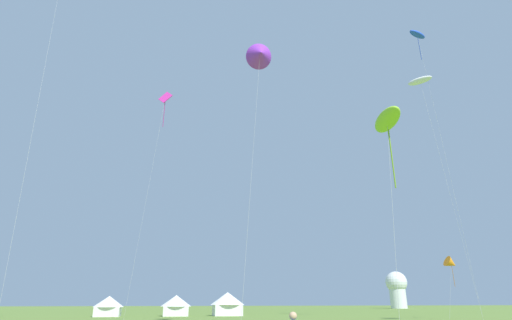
% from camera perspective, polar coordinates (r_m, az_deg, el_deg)
% --- Properties ---
extents(kite_purple_delta, '(3.08, 3.12, 25.31)m').
position_cam_1_polar(kite_purple_delta, '(37.69, 0.59, 15.21)').
color(kite_purple_delta, purple).
rests_on(kite_purple_delta, ground).
extents(kite_lime_parafoil, '(2.45, 3.64, 13.64)m').
position_cam_1_polar(kite_lime_parafoil, '(26.51, 18.68, 5.53)').
color(kite_lime_parafoil, '#99DB2D').
rests_on(kite_lime_parafoil, ground).
extents(kite_orange_delta, '(2.92, 1.71, 7.52)m').
position_cam_1_polar(kite_orange_delta, '(57.14, 26.72, -13.39)').
color(kite_orange_delta, orange).
rests_on(kite_orange_delta, ground).
extents(kite_magenta_diamond, '(3.35, 1.35, 30.07)m').
position_cam_1_polar(kite_magenta_diamond, '(56.33, -13.24, 8.31)').
color(kite_magenta_diamond, '#E02DA3').
rests_on(kite_magenta_diamond, ground).
extents(kite_white_parafoil, '(2.97, 3.72, 30.70)m').
position_cam_1_polar(kite_white_parafoil, '(58.26, 22.92, 10.63)').
color(kite_white_parafoil, white).
rests_on(kite_white_parafoil, ground).
extents(kite_blue_parafoil, '(3.28, 2.14, 38.23)m').
position_cam_1_polar(kite_blue_parafoil, '(62.41, 22.60, 16.58)').
color(kite_blue_parafoil, blue).
rests_on(kite_blue_parafoil, ground).
extents(festival_tent_left, '(4.21, 4.21, 2.74)m').
position_cam_1_polar(festival_tent_left, '(62.15, -20.82, -19.28)').
color(festival_tent_left, white).
rests_on(festival_tent_left, ground).
extents(festival_tent_right, '(4.43, 4.43, 2.88)m').
position_cam_1_polar(festival_tent_right, '(61.65, -11.66, -20.04)').
color(festival_tent_right, white).
rests_on(festival_tent_right, ground).
extents(festival_tent_center, '(5.11, 5.11, 3.32)m').
position_cam_1_polar(festival_tent_center, '(62.29, -4.21, -20.14)').
color(festival_tent_center, white).
rests_on(festival_tent_center, ground).
extents(observatory_dome, '(6.40, 6.40, 10.80)m').
position_cam_1_polar(observatory_dome, '(132.61, 19.97, -17.18)').
color(observatory_dome, white).
rests_on(observatory_dome, ground).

